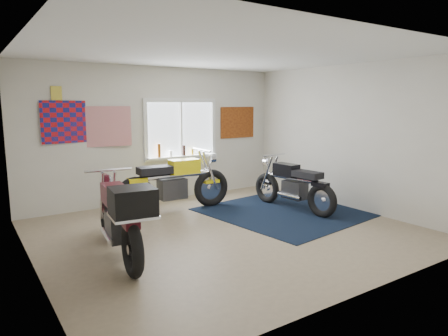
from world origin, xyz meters
TOP-DOWN VIEW (x-y plane):
  - ground at (0.00, 0.00)m, footprint 5.50×5.50m
  - room_shell at (0.00, 0.00)m, footprint 5.50×5.50m
  - navy_rug at (1.51, 0.35)m, footprint 2.80×2.89m
  - window_assembly at (0.50, 2.47)m, footprint 1.66×0.17m
  - oil_bottles at (0.25, 2.40)m, footprint 0.83×0.07m
  - flag_display at (-1.90, 2.48)m, footprint 1.60×0.10m
  - triumph_poster at (1.95, 2.48)m, footprint 0.90×0.03m
  - yellow_triumph at (-0.16, 1.50)m, footprint 2.26×0.68m
  - black_chrome_bike at (1.75, 0.40)m, footprint 0.60×1.96m
  - maroon_tourer at (-1.77, -0.23)m, footprint 0.75×2.13m

SIDE VIEW (x-z plane):
  - ground at x=0.00m, z-range 0.00..0.00m
  - navy_rug at x=1.51m, z-range 0.00..0.01m
  - black_chrome_bike at x=1.75m, z-range -0.06..0.95m
  - yellow_triumph at x=-0.16m, z-range -0.07..1.07m
  - maroon_tourer at x=-1.77m, z-range 0.02..1.10m
  - oil_bottles at x=0.25m, z-range 0.87..1.15m
  - window_assembly at x=0.50m, z-range 0.74..2.00m
  - triumph_poster at x=1.95m, z-range 1.20..1.90m
  - room_shell at x=0.00m, z-range -1.11..4.39m
  - flag_display at x=-1.90m, z-range 1.56..2.73m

